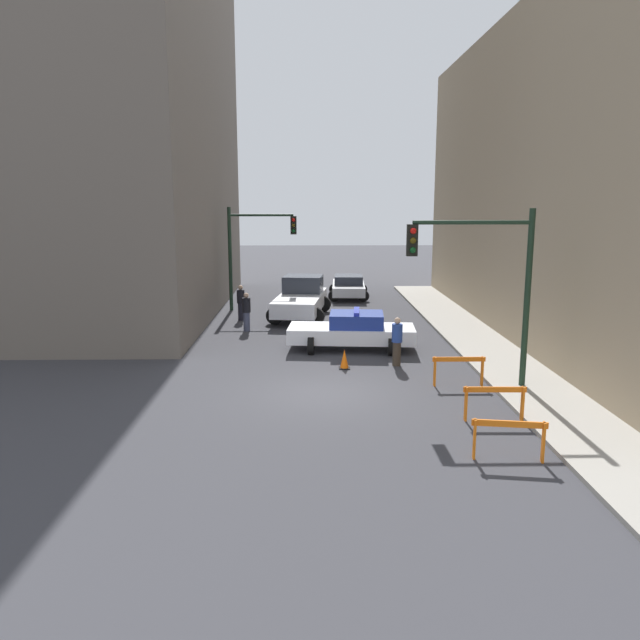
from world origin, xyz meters
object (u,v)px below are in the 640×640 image
object	(u,v)px
pedestrian_corner	(241,302)
traffic_cone	(344,359)
police_car	(353,331)
parked_car_near	(348,286)
barrier_back	(459,366)
white_truck	(301,298)
barrier_front	(509,433)
pedestrian_sidewalk	(397,341)
barrier_mid	(494,398)
traffic_light_near	(489,271)
traffic_light_far	(252,244)
pedestrian_crossing	(246,311)

from	to	relation	value
pedestrian_corner	traffic_cone	distance (m)	9.65
police_car	parked_car_near	xyz separation A→B (m)	(0.64, 12.57, -0.05)
barrier_back	traffic_cone	distance (m)	3.91
white_truck	parked_car_near	world-z (taller)	white_truck
police_car	pedestrian_corner	distance (m)	7.60
barrier_front	traffic_cone	distance (m)	8.15
parked_car_near	barrier_back	bearing A→B (deg)	-79.65
pedestrian_corner	police_car	bearing A→B (deg)	50.06
pedestrian_sidewalk	barrier_mid	size ratio (longest dim) A/B	1.04
barrier_mid	barrier_back	world-z (taller)	same
traffic_light_near	pedestrian_sidewalk	size ratio (longest dim) A/B	3.13
police_car	white_truck	distance (m)	6.99
traffic_light_far	pedestrian_crossing	bearing A→B (deg)	-87.98
white_truck	barrier_mid	distance (m)	15.35
white_truck	police_car	bearing A→B (deg)	-66.05
traffic_light_near	barrier_front	world-z (taller)	traffic_light_near
barrier_front	traffic_cone	xyz separation A→B (m)	(-3.12, 7.53, -0.30)
traffic_light_far	barrier_back	bearing A→B (deg)	-60.97
pedestrian_sidewalk	barrier_back	world-z (taller)	pedestrian_sidewalk
traffic_light_near	barrier_front	xyz separation A→B (m)	(-0.88, -5.16, -2.91)
traffic_light_near	pedestrian_crossing	world-z (taller)	traffic_light_near
barrier_front	barrier_mid	xyz separation A→B (m)	(0.41, 2.46, 0.00)
traffic_light_far	traffic_cone	xyz separation A→B (m)	(4.03, -11.27, -3.08)
police_car	barrier_front	xyz separation A→B (m)	(2.66, -10.24, -0.11)
white_truck	pedestrian_sidewalk	world-z (taller)	white_truck
parked_car_near	traffic_cone	distance (m)	15.34
traffic_light_near	barrier_mid	bearing A→B (deg)	-99.86
parked_car_near	barrier_back	xyz separation A→B (m)	(2.24, -17.31, -0.06)
pedestrian_crossing	traffic_cone	xyz separation A→B (m)	(3.85, -6.16, -0.54)
pedestrian_corner	pedestrian_crossing	bearing A→B (deg)	22.36
traffic_light_far	parked_car_near	xyz separation A→B (m)	(5.13, 4.02, -2.72)
traffic_light_far	pedestrian_sidewalk	size ratio (longest dim) A/B	3.13
police_car	barrier_mid	distance (m)	8.37
police_car	pedestrian_sidewalk	xyz separation A→B (m)	(1.34, -2.34, 0.14)
pedestrian_corner	pedestrian_sidewalk	bearing A→B (deg)	47.58
traffic_cone	pedestrian_corner	bearing A→B (deg)	116.86
white_truck	pedestrian_corner	distance (m)	2.91
pedestrian_corner	traffic_cone	world-z (taller)	pedestrian_corner
police_car	pedestrian_sidewalk	bearing A→B (deg)	-145.49
barrier_front	barrier_mid	world-z (taller)	same
traffic_light_far	traffic_cone	bearing A→B (deg)	-70.31
barrier_mid	police_car	bearing A→B (deg)	111.50
pedestrian_crossing	barrier_mid	bearing A→B (deg)	120.36
white_truck	pedestrian_crossing	size ratio (longest dim) A/B	3.38
traffic_light_near	pedestrian_crossing	size ratio (longest dim) A/B	3.13
traffic_light_far	traffic_cone	size ratio (longest dim) A/B	7.93
pedestrian_sidewalk	barrier_mid	distance (m)	5.72
police_car	white_truck	size ratio (longest dim) A/B	0.86
police_car	barrier_mid	world-z (taller)	police_car
traffic_light_far	barrier_mid	size ratio (longest dim) A/B	3.25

